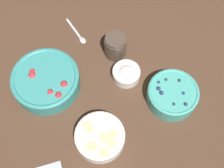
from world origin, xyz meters
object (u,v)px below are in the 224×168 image
object	(u,v)px
bowl_cream	(126,73)
jar_chocolate	(115,46)
bowl_bananas	(100,137)
bowl_strawberries	(46,80)
bowl_blueberries	(172,94)

from	to	relation	value
bowl_cream	jar_chocolate	bearing A→B (deg)	-108.37
bowl_bananas	bowl_cream	xyz separation A→B (m)	(-0.21, -0.12, -0.00)
bowl_strawberries	bowl_cream	bearing A→B (deg)	147.87
bowl_strawberries	bowl_blueberries	xyz separation A→B (m)	(-0.30, 0.31, -0.00)
bowl_bananas	bowl_cream	world-z (taller)	bowl_bananas
bowl_strawberries	bowl_blueberries	distance (m)	0.43
bowl_blueberries	bowl_bananas	xyz separation A→B (m)	(0.28, -0.04, -0.01)
bowl_strawberries	bowl_bananas	world-z (taller)	bowl_strawberries
bowl_blueberries	bowl_strawberries	bearing A→B (deg)	-46.04
bowl_cream	bowl_blueberries	bearing A→B (deg)	111.47
bowl_bananas	jar_chocolate	xyz separation A→B (m)	(-0.25, -0.22, 0.01)
jar_chocolate	bowl_bananas	bearing A→B (deg)	42.21
bowl_cream	jar_chocolate	distance (m)	0.11
bowl_cream	jar_chocolate	xyz separation A→B (m)	(-0.03, -0.10, 0.02)
bowl_bananas	bowl_strawberries	bearing A→B (deg)	-85.38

